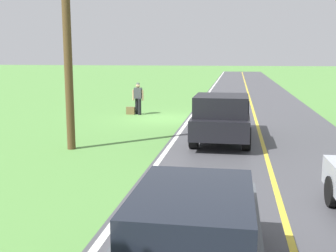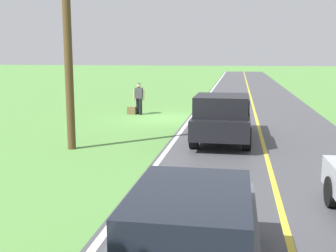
{
  "view_description": "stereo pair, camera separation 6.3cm",
  "coord_description": "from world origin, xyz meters",
  "px_view_note": "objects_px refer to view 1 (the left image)",
  "views": [
    {
      "loc": [
        -3.58,
        20.83,
        3.25
      ],
      "look_at": [
        -1.57,
        8.45,
        1.09
      ],
      "focal_mm": 44.69,
      "sensor_mm": 36.0,
      "label": 1
    },
    {
      "loc": [
        -3.65,
        20.82,
        3.25
      ],
      "look_at": [
        -1.57,
        8.45,
        1.09
      ],
      "focal_mm": 44.69,
      "sensor_mm": 36.0,
      "label": 2
    }
  ],
  "objects_px": {
    "sedan_ahead_same_lane": "(192,240)",
    "suitcase_carried": "(131,111)",
    "hitchhiker_walking": "(138,96)",
    "pickup_truck_passing": "(222,116)",
    "utility_pole_roadside": "(67,45)"
  },
  "relations": [
    {
      "from": "hitchhiker_walking",
      "to": "sedan_ahead_same_lane",
      "type": "distance_m",
      "value": 17.44
    },
    {
      "from": "hitchhiker_walking",
      "to": "suitcase_carried",
      "type": "xyz_separation_m",
      "value": [
        0.42,
        0.07,
        -0.78
      ]
    },
    {
      "from": "hitchhiker_walking",
      "to": "utility_pole_roadside",
      "type": "relative_size",
      "value": 0.25
    },
    {
      "from": "sedan_ahead_same_lane",
      "to": "utility_pole_roadside",
      "type": "height_order",
      "value": "utility_pole_roadside"
    },
    {
      "from": "pickup_truck_passing",
      "to": "utility_pole_roadside",
      "type": "xyz_separation_m",
      "value": [
        5.1,
        2.2,
        2.6
      ]
    },
    {
      "from": "suitcase_carried",
      "to": "pickup_truck_passing",
      "type": "relative_size",
      "value": 0.08
    },
    {
      "from": "suitcase_carried",
      "to": "pickup_truck_passing",
      "type": "height_order",
      "value": "pickup_truck_passing"
    },
    {
      "from": "hitchhiker_walking",
      "to": "pickup_truck_passing",
      "type": "distance_m",
      "value": 8.0
    },
    {
      "from": "suitcase_carried",
      "to": "utility_pole_roadside",
      "type": "xyz_separation_m",
      "value": [
        -0.07,
        8.56,
        3.36
      ]
    },
    {
      "from": "hitchhiker_walking",
      "to": "suitcase_carried",
      "type": "height_order",
      "value": "hitchhiker_walking"
    },
    {
      "from": "sedan_ahead_same_lane",
      "to": "utility_pole_roadside",
      "type": "relative_size",
      "value": 0.62
    },
    {
      "from": "suitcase_carried",
      "to": "pickup_truck_passing",
      "type": "xyz_separation_m",
      "value": [
        -5.17,
        6.36,
        0.76
      ]
    },
    {
      "from": "sedan_ahead_same_lane",
      "to": "suitcase_carried",
      "type": "bearing_deg",
      "value": -72.97
    },
    {
      "from": "suitcase_carried",
      "to": "sedan_ahead_same_lane",
      "type": "xyz_separation_m",
      "value": [
        -5.12,
        16.72,
        0.55
      ]
    },
    {
      "from": "hitchhiker_walking",
      "to": "suitcase_carried",
      "type": "bearing_deg",
      "value": 9.56
    }
  ]
}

